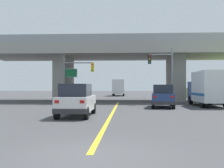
{
  "coord_description": "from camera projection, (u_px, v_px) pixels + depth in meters",
  "views": [
    {
      "loc": [
        1.02,
        -7.56,
        1.86
      ],
      "look_at": [
        -0.38,
        18.74,
        2.09
      ],
      "focal_mm": 44.89,
      "sensor_mm": 36.0,
      "label": 1
    }
  ],
  "objects": [
    {
      "name": "traffic_signal_farside",
      "position": [
        75.0,
        73.0,
        29.88
      ],
      "size": [
        3.33,
        0.36,
        5.15
      ],
      "color": "#56595E",
      "rests_on": "ground"
    },
    {
      "name": "suv_crossing",
      "position": [
        163.0,
        96.0,
        24.87
      ],
      "size": [
        2.36,
        4.92,
        2.02
      ],
      "rotation": [
        0.0,
        0.0,
        -0.1
      ],
      "color": "navy",
      "rests_on": "ground"
    },
    {
      "name": "ground",
      "position": [
        119.0,
        101.0,
        36.16
      ],
      "size": [
        160.0,
        160.0,
        0.0
      ],
      "primitive_type": "plane",
      "color": "#424244"
    },
    {
      "name": "highway_sign",
      "position": [
        71.0,
        77.0,
        33.85
      ],
      "size": [
        1.63,
        0.17,
        4.17
      ],
      "color": "#56595E",
      "rests_on": "ground"
    },
    {
      "name": "box_truck",
      "position": [
        208.0,
        88.0,
        26.14
      ],
      "size": [
        2.33,
        6.72,
        3.25
      ],
      "color": "navy",
      "rests_on": "ground"
    },
    {
      "name": "suv_lead",
      "position": [
        77.0,
        100.0,
        17.41
      ],
      "size": [
        1.92,
        4.66,
        2.02
      ],
      "color": "silver",
      "rests_on": "ground"
    },
    {
      "name": "semi_truck_distant",
      "position": [
        119.0,
        87.0,
        55.7
      ],
      "size": [
        2.33,
        7.09,
        3.19
      ],
      "color": "navy",
      "rests_on": "ground"
    },
    {
      "name": "traffic_signal_nearside",
      "position": [
        164.0,
        69.0,
        29.0
      ],
      "size": [
        2.59,
        0.36,
        5.86
      ],
      "color": "slate",
      "rests_on": "ground"
    },
    {
      "name": "overpass_bridge",
      "position": [
        119.0,
        57.0,
        36.21
      ],
      "size": [
        34.35,
        9.49,
        7.85
      ],
      "color": "gray",
      "rests_on": "ground"
    },
    {
      "name": "lane_divider_stripe",
      "position": [
        113.0,
        112.0,
        20.45
      ],
      "size": [
        0.2,
        25.75,
        0.01
      ],
      "primitive_type": "cube",
      "color": "yellow",
      "rests_on": "ground"
    }
  ]
}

